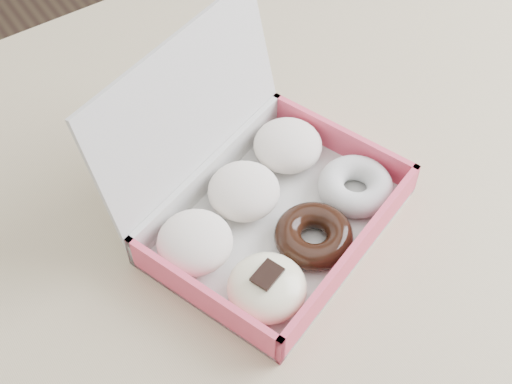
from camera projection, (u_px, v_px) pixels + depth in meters
table at (201, 232)px, 0.91m from camera, size 1.20×0.80×0.75m
donut_box at (265, 204)px, 0.79m from camera, size 0.34×0.32×0.20m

